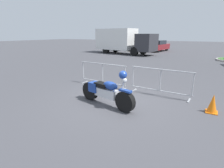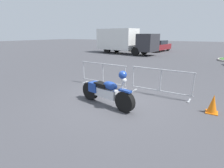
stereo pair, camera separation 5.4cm
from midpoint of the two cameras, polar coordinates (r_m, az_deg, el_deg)
The scene contains 9 objects.
ground_plane at distance 6.32m, azimuth 1.29°, elevation -5.86°, with size 120.00×120.00×0.00m, color #424247.
motorcycle at distance 5.89m, azimuth -1.68°, elevation -2.38°, with size 2.28×0.68×1.30m.
crowd_barrier_near at distance 8.08m, azimuth -2.81°, elevation 3.16°, with size 2.45×0.56×1.07m.
crowd_barrier_far at distance 7.05m, azimuth 15.74°, elevation 0.64°, with size 2.45×0.56×1.07m.
box_truck at distance 22.03m, azimuth 3.68°, elevation 14.12°, with size 7.98×3.58×2.98m.
parked_car_white at distance 27.61m, azimuth 4.42°, elevation 12.57°, with size 2.32×4.37×1.41m.
parked_car_yellow at distance 26.39m, azimuth 9.43°, elevation 12.20°, with size 2.24×4.23×1.37m.
parked_car_maroon at distance 25.84m, azimuth 15.18°, elevation 11.95°, with size 2.47×4.65×1.50m.
traffic_cone at distance 6.21m, azimuth 30.30°, elevation -5.70°, with size 0.34×0.34×0.59m.
Camera 2 is at (2.83, -5.14, 2.35)m, focal length 28.00 mm.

